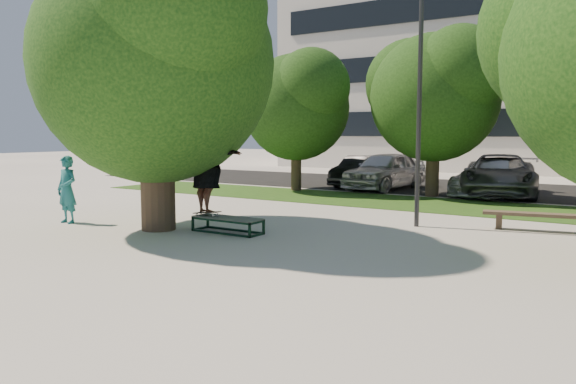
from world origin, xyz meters
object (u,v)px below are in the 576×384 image
Objects in this scene: car_silver_b at (494,177)px; grind_box at (228,225)px; car_dark at (361,171)px; car_grey at (499,175)px; lamppost at (419,103)px; car_silver_a at (385,170)px; bystander at (67,190)px; tree_left at (155,50)px; bench at (546,216)px.

grind_box is at bearing -97.59° from car_silver_b.
car_dark is 6.08m from car_grey.
lamppost reaches higher than car_dark.
car_silver_b is at bearing 7.82° from car_silver_a.
bystander is at bearing -112.62° from car_silver_b.
tree_left is at bearing 13.15° from bystander.
bystander is 0.43× the size of car_dark.
lamppost is 3.39× the size of grind_box.
lamppost is 11.19m from car_dark.
grind_box is 0.32× the size of car_grey.
car_grey is at bearing 57.73° from bystander.
car_silver_a is 0.96× the size of car_silver_b.
lamppost is at bearing 36.42° from tree_left.
tree_left is 3.95× the size of grind_box.
bench is 0.70× the size of car_dark.
car_silver_b is (-0.11, 8.67, -2.43)m from lamppost.
lamppost is 1.23× the size of car_silver_b.
tree_left is 4.49m from bystander.
car_silver_a is at bearing 74.26° from bystander.
car_silver_a is 0.84× the size of car_grey.
lamppost is 9.93m from car_silver_a.
bystander reaches higher than grind_box.
lamppost is 1.45× the size of car_dark.
tree_left is at bearing -143.58° from lamppost.
car_dark is (-8.91, 8.13, 0.32)m from bench.
car_grey is (3.56, 12.10, 0.60)m from grind_box.
car_silver_b is at bearing 67.62° from tree_left.
car_dark is at bearing 126.86° from bench.
car_grey is at bearing 67.02° from tree_left.
car_grey is at bearing 73.60° from grind_box.
bench is at bearing 30.87° from tree_left.
grind_box is 12.76m from car_dark.
lamppost is at bearing 28.78° from bystander.
car_silver_b is (-3.03, 7.67, 0.35)m from bench.
car_silver_b is at bearing 100.73° from bench.
car_silver_a reaches higher than bench.
car_grey reaches higher than grind_box.
grind_box is 0.36× the size of car_silver_b.
car_silver_b reaches higher than bench.
car_dark is at bearing 164.24° from car_grey.
car_dark reaches higher than grind_box.
tree_left is 13.57m from car_dark.
car_silver_b is (7.89, 13.27, -0.18)m from bystander.
tree_left is 14.19m from car_grey.
grind_box is 7.77m from bench.
tree_left reaches higher than car_grey.
car_silver_b is (5.18, 12.58, -3.70)m from tree_left.
lamppost is at bearing -56.14° from car_silver_a.
bench is (10.91, 5.59, -0.53)m from bystander.
tree_left is 6.70m from lamppost.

